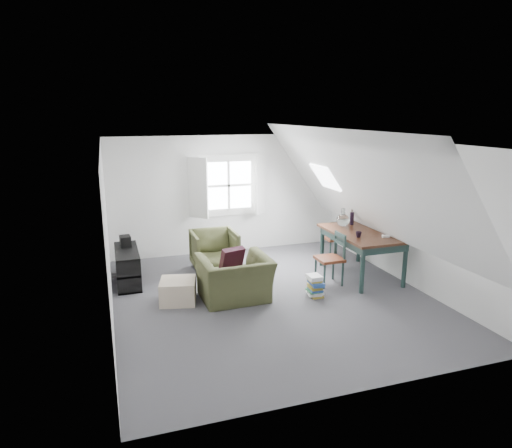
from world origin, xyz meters
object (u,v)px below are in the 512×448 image
object	(u,v)px
media_shelf	(128,268)
armchair_near	(235,299)
ottoman	(178,291)
magazine_stack	(315,286)
dining_chair_far	(335,238)
armchair_far	(215,269)
dining_table	(362,238)
dining_chair_near	(331,258)

from	to	relation	value
media_shelf	armchair_near	bearing A→B (deg)	-43.01
armchair_near	media_shelf	bearing A→B (deg)	-40.75
ottoman	magazine_stack	size ratio (longest dim) A/B	1.53
dining_chair_far	media_shelf	distance (m)	4.17
armchair_far	dining_table	bearing A→B (deg)	-25.55
dining_table	dining_chair_near	size ratio (longest dim) A/B	1.83
media_shelf	magazine_stack	world-z (taller)	media_shelf
magazine_stack	dining_chair_far	bearing A→B (deg)	54.05
dining_chair_near	magazine_stack	distance (m)	0.74
dining_table	dining_chair_far	xyz separation A→B (m)	(0.06, 1.13, -0.31)
dining_chair_far	dining_chair_near	xyz separation A→B (m)	(-0.76, -1.32, 0.06)
media_shelf	dining_chair_far	bearing A→B (deg)	-1.60
dining_table	ottoman	bearing A→B (deg)	-178.55
armchair_far	media_shelf	distance (m)	1.66
armchair_near	magazine_stack	bearing A→B (deg)	165.77
armchair_near	media_shelf	distance (m)	2.08
dining_chair_far	magazine_stack	distance (m)	2.18
magazine_stack	ottoman	bearing A→B (deg)	167.46
dining_chair_near	magazine_stack	bearing A→B (deg)	-70.74
armchair_near	dining_table	xyz separation A→B (m)	(2.51, 0.35, 0.73)
magazine_stack	armchair_near	bearing A→B (deg)	167.49
dining_chair_near	armchair_far	bearing A→B (deg)	-148.80
ottoman	dining_chair_far	world-z (taller)	dining_chair_far
armchair_near	media_shelf	size ratio (longest dim) A/B	0.93
armchair_near	dining_chair_far	world-z (taller)	dining_chair_far
armchair_near	media_shelf	xyz separation A→B (m)	(-1.60, 1.30, 0.27)
ottoman	dining_table	distance (m)	3.44
dining_table	media_shelf	world-z (taller)	dining_table
armchair_far	dining_chair_far	world-z (taller)	dining_chair_far
ottoman	dining_chair_near	size ratio (longest dim) A/B	0.60
armchair_near	dining_chair_near	size ratio (longest dim) A/B	1.20
armchair_near	ottoman	size ratio (longest dim) A/B	2.00
dining_chair_near	media_shelf	world-z (taller)	dining_chair_near
armchair_near	ottoman	xyz separation A→B (m)	(-0.89, 0.20, 0.18)
armchair_near	armchair_far	bearing A→B (deg)	-92.55
dining_table	media_shelf	xyz separation A→B (m)	(-4.11, 0.95, -0.46)
dining_chair_far	dining_chair_near	bearing A→B (deg)	64.80
dining_chair_far	media_shelf	size ratio (longest dim) A/B	0.69
media_shelf	magazine_stack	xyz separation A→B (m)	(2.89, -1.58, -0.09)
armchair_near	dining_table	bearing A→B (deg)	-173.88
armchair_near	dining_table	size ratio (longest dim) A/B	0.66
armchair_near	ottoman	world-z (taller)	ottoman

